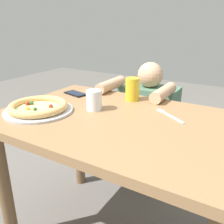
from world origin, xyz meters
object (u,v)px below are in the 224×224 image
object	(u,v)px
pizza_near	(38,108)
water_cup_clear	(94,100)
fork	(169,115)
drink_cup_colored	(132,89)
diner_seated	(147,131)
cell_phone	(76,94)

from	to	relation	value
pizza_near	water_cup_clear	xyz separation A→B (m)	(0.22, 0.17, 0.03)
fork	drink_cup_colored	bearing A→B (deg)	153.94
water_cup_clear	diner_seated	distance (m)	0.72
pizza_near	cell_phone	world-z (taller)	pizza_near
pizza_near	fork	xyz separation A→B (m)	(0.58, 0.29, -0.02)
pizza_near	diner_seated	size ratio (longest dim) A/B	0.37
fork	diner_seated	bearing A→B (deg)	122.50
cell_phone	drink_cup_colored	bearing A→B (deg)	11.93
drink_cup_colored	water_cup_clear	size ratio (longest dim) A/B	1.26
pizza_near	diner_seated	distance (m)	0.90
pizza_near	diner_seated	bearing A→B (deg)	69.93
fork	diner_seated	xyz separation A→B (m)	(-0.30, 0.48, -0.35)
drink_cup_colored	fork	world-z (taller)	drink_cup_colored
drink_cup_colored	cell_phone	world-z (taller)	drink_cup_colored
water_cup_clear	fork	distance (m)	0.38
pizza_near	water_cup_clear	size ratio (longest dim) A/B	3.31
pizza_near	drink_cup_colored	bearing A→B (deg)	52.75
water_cup_clear	cell_phone	distance (m)	0.32
water_cup_clear	diner_seated	bearing A→B (deg)	84.63
drink_cup_colored	water_cup_clear	xyz separation A→B (m)	(-0.09, -0.25, -0.01)
fork	diner_seated	world-z (taller)	diner_seated
water_cup_clear	fork	bearing A→B (deg)	18.15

